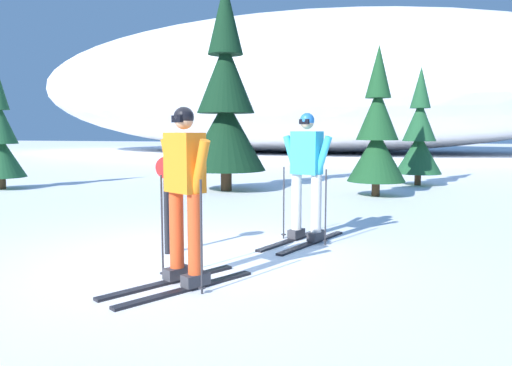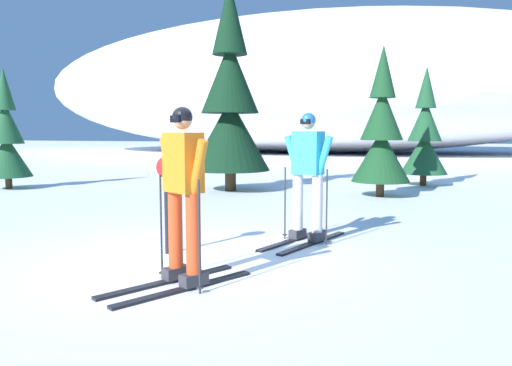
{
  "view_description": "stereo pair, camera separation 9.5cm",
  "coord_description": "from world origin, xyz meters",
  "px_view_note": "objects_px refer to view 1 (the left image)",
  "views": [
    {
      "loc": [
        2.57,
        -5.56,
        1.59
      ],
      "look_at": [
        0.95,
        0.19,
        0.95
      ],
      "focal_mm": 34.56,
      "sensor_mm": 36.0,
      "label": 1
    },
    {
      "loc": [
        2.66,
        -5.53,
        1.59
      ],
      "look_at": [
        0.95,
        0.19,
        0.95
      ],
      "focal_mm": 34.56,
      "sensor_mm": 36.0,
      "label": 2
    }
  ],
  "objects_px": {
    "skier_orange_jacket": "(184,193)",
    "skier_cyan_jacket": "(306,175)",
    "pine_tree_far_right": "(419,136)",
    "pine_tree_center_right": "(377,134)",
    "pine_tree_far_left": "(0,139)",
    "pine_tree_center_left": "(226,105)",
    "trail_marker_post": "(166,199)"
  },
  "relations": [
    {
      "from": "skier_orange_jacket",
      "to": "pine_tree_center_right",
      "type": "relative_size",
      "value": 0.51
    },
    {
      "from": "pine_tree_far_left",
      "to": "pine_tree_center_left",
      "type": "height_order",
      "value": "pine_tree_center_left"
    },
    {
      "from": "pine_tree_center_right",
      "to": "pine_tree_far_right",
      "type": "distance_m",
      "value": 3.03
    },
    {
      "from": "pine_tree_far_left",
      "to": "pine_tree_far_right",
      "type": "relative_size",
      "value": 0.96
    },
    {
      "from": "skier_cyan_jacket",
      "to": "pine_tree_center_left",
      "type": "xyz_separation_m",
      "value": [
        -3.08,
        5.34,
        1.3
      ]
    },
    {
      "from": "skier_cyan_jacket",
      "to": "trail_marker_post",
      "type": "bearing_deg",
      "value": -142.41
    },
    {
      "from": "skier_orange_jacket",
      "to": "skier_cyan_jacket",
      "type": "bearing_deg",
      "value": 70.45
    },
    {
      "from": "pine_tree_center_right",
      "to": "pine_tree_far_right",
      "type": "bearing_deg",
      "value": 68.96
    },
    {
      "from": "pine_tree_center_left",
      "to": "pine_tree_far_left",
      "type": "bearing_deg",
      "value": -167.23
    },
    {
      "from": "pine_tree_far_left",
      "to": "pine_tree_center_left",
      "type": "xyz_separation_m",
      "value": [
        5.96,
        1.35,
        0.89
      ]
    },
    {
      "from": "skier_orange_jacket",
      "to": "pine_tree_center_right",
      "type": "xyz_separation_m",
      "value": [
        1.61,
        7.64,
        0.55
      ]
    },
    {
      "from": "pine_tree_far_right",
      "to": "trail_marker_post",
      "type": "distance_m",
      "value": 9.98
    },
    {
      "from": "pine_tree_center_right",
      "to": "skier_cyan_jacket",
      "type": "bearing_deg",
      "value": -98.39
    },
    {
      "from": "skier_orange_jacket",
      "to": "pine_tree_center_left",
      "type": "relative_size",
      "value": 0.34
    },
    {
      "from": "pine_tree_far_left",
      "to": "pine_tree_center_right",
      "type": "bearing_deg",
      "value": 7.53
    },
    {
      "from": "pine_tree_far_left",
      "to": "pine_tree_far_right",
      "type": "xyz_separation_m",
      "value": [
        10.9,
        4.12,
        0.06
      ]
    },
    {
      "from": "pine_tree_far_left",
      "to": "pine_tree_center_left",
      "type": "distance_m",
      "value": 6.18
    },
    {
      "from": "pine_tree_far_left",
      "to": "trail_marker_post",
      "type": "relative_size",
      "value": 2.6
    },
    {
      "from": "pine_tree_center_left",
      "to": "skier_cyan_jacket",
      "type": "bearing_deg",
      "value": -60.07
    },
    {
      "from": "skier_orange_jacket",
      "to": "pine_tree_far_right",
      "type": "bearing_deg",
      "value": 75.53
    },
    {
      "from": "pine_tree_center_right",
      "to": "pine_tree_far_left",
      "type": "bearing_deg",
      "value": -172.47
    },
    {
      "from": "pine_tree_center_right",
      "to": "trail_marker_post",
      "type": "bearing_deg",
      "value": -110.0
    },
    {
      "from": "skier_orange_jacket",
      "to": "pine_tree_far_left",
      "type": "xyz_separation_m",
      "value": [
        -8.2,
        6.34,
        0.41
      ]
    },
    {
      "from": "skier_cyan_jacket",
      "to": "skier_orange_jacket",
      "type": "xyz_separation_m",
      "value": [
        -0.83,
        -2.35,
        -0.0
      ]
    },
    {
      "from": "pine_tree_far_right",
      "to": "pine_tree_far_left",
      "type": "bearing_deg",
      "value": -159.29
    },
    {
      "from": "skier_orange_jacket",
      "to": "pine_tree_far_left",
      "type": "relative_size",
      "value": 0.56
    },
    {
      "from": "skier_cyan_jacket",
      "to": "skier_orange_jacket",
      "type": "distance_m",
      "value": 2.49
    },
    {
      "from": "trail_marker_post",
      "to": "skier_cyan_jacket",
      "type": "bearing_deg",
      "value": 37.59
    },
    {
      "from": "skier_cyan_jacket",
      "to": "pine_tree_far_right",
      "type": "xyz_separation_m",
      "value": [
        1.87,
        8.11,
        0.46
      ]
    },
    {
      "from": "pine_tree_center_left",
      "to": "trail_marker_post",
      "type": "height_order",
      "value": "pine_tree_center_left"
    },
    {
      "from": "pine_tree_center_right",
      "to": "trail_marker_post",
      "type": "relative_size",
      "value": 2.87
    },
    {
      "from": "skier_cyan_jacket",
      "to": "trail_marker_post",
      "type": "distance_m",
      "value": 2.02
    }
  ]
}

